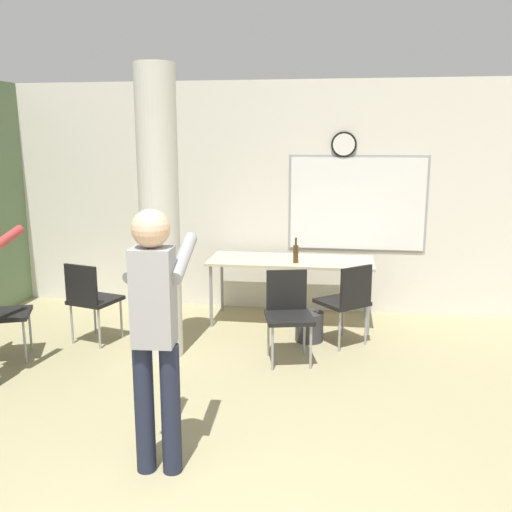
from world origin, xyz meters
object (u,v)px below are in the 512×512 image
folding_table (291,263)px  person_playing_front (155,321)px  chair_table_right (347,298)px  chair_near_pillar (91,296)px  chair_table_front (288,309)px  bottle_on_table (296,253)px

folding_table → person_playing_front: 3.22m
chair_table_right → chair_near_pillar: bearing=-173.1°
chair_table_front → person_playing_front: person_playing_front is taller
chair_near_pillar → chair_table_right: bearing=6.9°
bottle_on_table → chair_table_right: 0.85m
folding_table → chair_near_pillar: 2.25m
chair_table_front → person_playing_front: size_ratio=0.51×
chair_table_right → person_playing_front: (-1.22, -2.47, 0.50)m
chair_table_front → chair_table_right: bearing=40.3°
person_playing_front → folding_table: bearing=79.6°
chair_table_front → chair_near_pillar: bearing=175.7°
folding_table → chair_table_right: bearing=-47.0°
bottle_on_table → chair_table_front: 1.06m
chair_near_pillar → person_playing_front: person_playing_front is taller
folding_table → chair_table_right: (0.64, -0.69, -0.19)m
folding_table → bottle_on_table: bearing=-67.9°
chair_table_right → folding_table: bearing=133.0°
folding_table → chair_table_front: bearing=-86.2°
chair_table_front → chair_near_pillar: 2.09m
folding_table → chair_table_front: size_ratio=2.17×
folding_table → chair_table_front: chair_table_front is taller
folding_table → chair_table_right: 0.96m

